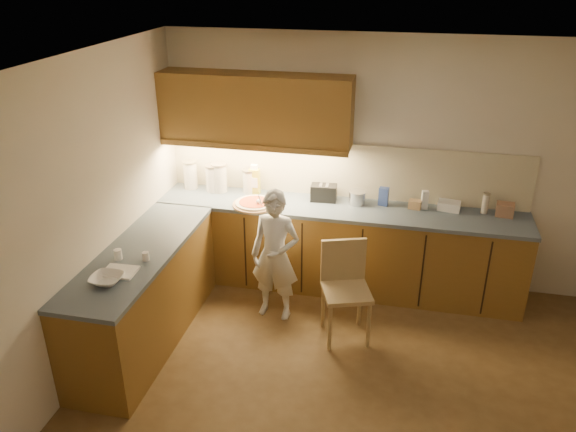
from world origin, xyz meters
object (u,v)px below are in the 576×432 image
object	(u,v)px
pizza_on_board	(255,204)
oil_jug	(255,181)
child	(275,256)
toaster	(324,193)
wooden_chair	(345,283)

from	to	relation	value
pizza_on_board	oil_jug	bearing A→B (deg)	105.47
child	toaster	bearing A→B (deg)	73.90
wooden_chair	toaster	bearing A→B (deg)	91.99
child	pizza_on_board	bearing A→B (deg)	129.23
pizza_on_board	wooden_chair	xyz separation A→B (m)	(1.03, -0.67, -0.40)
child	toaster	world-z (taller)	child
pizza_on_board	wooden_chair	bearing A→B (deg)	-33.17
pizza_on_board	toaster	bearing A→B (deg)	22.88
toaster	pizza_on_board	bearing A→B (deg)	-160.57
toaster	child	bearing A→B (deg)	-115.60
child	wooden_chair	world-z (taller)	child
pizza_on_board	toaster	world-z (taller)	pizza_on_board
wooden_chair	toaster	size ratio (longest dim) A/B	3.35
pizza_on_board	wooden_chair	distance (m)	1.30
child	toaster	size ratio (longest dim) A/B	4.75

